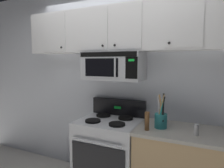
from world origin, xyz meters
name	(u,v)px	position (x,y,z in m)	size (l,w,h in m)	color
back_wall	(121,82)	(0.00, 0.79, 1.35)	(5.20, 0.10, 2.70)	silver
stove_range	(110,153)	(0.00, 0.42, 0.47)	(0.76, 0.69, 1.12)	#B7BABF
over_range_microwave	(114,66)	(0.00, 0.54, 1.58)	(0.76, 0.43, 0.35)	#B7BABF
upper_cabinets	(115,30)	(0.00, 0.57, 2.02)	(2.50, 0.36, 0.55)	silver
utensil_crock_teal	(161,119)	(0.64, 0.40, 1.00)	(0.13, 0.13, 0.39)	teal
salt_shaker	(196,130)	(1.00, 0.32, 0.96)	(0.05, 0.05, 0.11)	white
pepper_mill	(147,121)	(0.52, 0.26, 1.00)	(0.05, 0.05, 0.20)	brown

